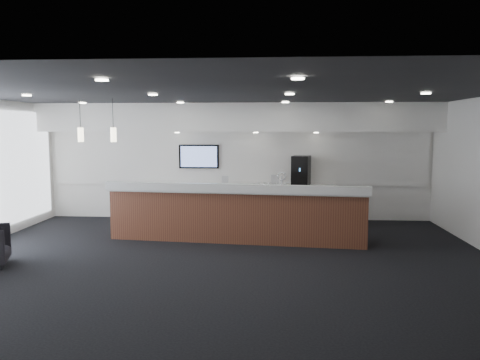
{
  "coord_description": "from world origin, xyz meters",
  "views": [
    {
      "loc": [
        0.89,
        -8.22,
        2.37
      ],
      "look_at": [
        0.25,
        1.3,
        1.33
      ],
      "focal_mm": 35.0,
      "sensor_mm": 36.0,
      "label": 1
    }
  ],
  "objects": [
    {
      "name": "ground",
      "position": [
        0.0,
        0.0,
        0.0
      ],
      "size": [
        10.0,
        10.0,
        0.0
      ],
      "primitive_type": "plane",
      "color": "black",
      "rests_on": "ground"
    },
    {
      "name": "ceiling",
      "position": [
        0.0,
        0.0,
        3.0
      ],
      "size": [
        10.0,
        8.0,
        0.02
      ],
      "primitive_type": "cube",
      "color": "black",
      "rests_on": "back_wall"
    },
    {
      "name": "back_wall",
      "position": [
        0.0,
        4.0,
        1.5
      ],
      "size": [
        10.0,
        0.02,
        3.0
      ],
      "primitive_type": "cube",
      "color": "white",
      "rests_on": "ground"
    },
    {
      "name": "soffit_bulkhead",
      "position": [
        0.0,
        3.55,
        2.65
      ],
      "size": [
        10.0,
        0.9,
        0.7
      ],
      "primitive_type": "cube",
      "color": "white",
      "rests_on": "back_wall"
    },
    {
      "name": "alcove_panel",
      "position": [
        0.0,
        3.97,
        1.6
      ],
      "size": [
        9.8,
        0.06,
        1.4
      ],
      "primitive_type": "cube",
      "color": "white",
      "rests_on": "back_wall"
    },
    {
      "name": "back_credenza",
      "position": [
        -0.0,
        3.64,
        0.48
      ],
      "size": [
        5.06,
        0.66,
        0.95
      ],
      "color": "#999CA1",
      "rests_on": "ground"
    },
    {
      "name": "wall_tv",
      "position": [
        -1.0,
        3.91,
        1.65
      ],
      "size": [
        1.05,
        0.08,
        0.62
      ],
      "color": "black",
      "rests_on": "back_wall"
    },
    {
      "name": "pendant_left",
      "position": [
        -2.4,
        0.8,
        2.25
      ],
      "size": [
        0.12,
        0.12,
        0.3
      ],
      "primitive_type": "cylinder",
      "color": "#F4E9BE",
      "rests_on": "ceiling"
    },
    {
      "name": "pendant_right",
      "position": [
        -3.1,
        0.8,
        2.25
      ],
      "size": [
        0.12,
        0.12,
        0.3
      ],
      "primitive_type": "cylinder",
      "color": "#F4E9BE",
      "rests_on": "ceiling"
    },
    {
      "name": "ceiling_can_lights",
      "position": [
        0.0,
        0.0,
        2.97
      ],
      "size": [
        7.0,
        5.0,
        0.02
      ],
      "primitive_type": null,
      "color": "white",
      "rests_on": "ceiling"
    },
    {
      "name": "service_counter",
      "position": [
        0.16,
        1.55,
        0.57
      ],
      "size": [
        5.52,
        1.45,
        1.49
      ],
      "rotation": [
        0.0,
        0.0,
        -0.1
      ],
      "color": "#572B1D",
      "rests_on": "ground"
    },
    {
      "name": "coffee_machine",
      "position": [
        1.65,
        3.68,
        1.32
      ],
      "size": [
        0.53,
        0.6,
        0.74
      ],
      "rotation": [
        0.0,
        0.0,
        -0.25
      ],
      "color": "black",
      "rests_on": "back_credenza"
    },
    {
      "name": "info_sign_left",
      "position": [
        -0.28,
        3.57,
        1.07
      ],
      "size": [
        0.17,
        0.03,
        0.23
      ],
      "primitive_type": "cube",
      "rotation": [
        0.0,
        0.0,
        -0.06
      ],
      "color": "silver",
      "rests_on": "back_credenza"
    },
    {
      "name": "info_sign_right",
      "position": [
        0.99,
        3.53,
        1.09
      ],
      "size": [
        0.2,
        0.02,
        0.27
      ],
      "primitive_type": "cube",
      "rotation": [
        0.0,
        0.0,
        -0.01
      ],
      "color": "silver",
      "rests_on": "back_credenza"
    },
    {
      "name": "cup_0",
      "position": [
        1.57,
        3.54,
        0.99
      ],
      "size": [
        0.09,
        0.09,
        0.09
      ],
      "primitive_type": "imported",
      "color": "white",
      "rests_on": "back_credenza"
    },
    {
      "name": "cup_1",
      "position": [
        1.43,
        3.54,
        0.99
      ],
      "size": [
        0.13,
        0.13,
        0.09
      ],
      "primitive_type": "imported",
      "rotation": [
        0.0,
        0.0,
        0.65
      ],
      "color": "white",
      "rests_on": "back_credenza"
    },
    {
      "name": "cup_2",
      "position": [
        1.29,
        3.54,
        0.99
      ],
      "size": [
        0.11,
        0.11,
        0.09
      ],
      "primitive_type": "imported",
      "rotation": [
        0.0,
        0.0,
        1.29
      ],
      "color": "white",
      "rests_on": "back_credenza"
    },
    {
      "name": "cup_3",
      "position": [
        1.15,
        3.54,
        0.99
      ],
      "size": [
        0.12,
        0.12,
        0.09
      ],
      "primitive_type": "imported",
      "rotation": [
        0.0,
        0.0,
        1.94
      ],
      "color": "white",
      "rests_on": "back_credenza"
    },
    {
      "name": "cup_4",
      "position": [
        1.01,
        3.54,
        0.99
      ],
      "size": [
        0.13,
        0.13,
        0.09
      ],
      "primitive_type": "imported",
      "rotation": [
        0.0,
        0.0,
        2.58
      ],
      "color": "white",
      "rests_on": "back_credenza"
    },
    {
      "name": "cup_5",
      "position": [
        0.87,
        3.54,
        0.99
      ],
      "size": [
        0.1,
        0.1,
        0.09
      ],
      "primitive_type": "imported",
      "rotation": [
        0.0,
        0.0,
        3.23
      ],
      "color": "white",
      "rests_on": "back_credenza"
    },
    {
      "name": "cup_6",
      "position": [
        0.73,
        3.54,
        0.99
      ],
      "size": [
        0.13,
        0.13,
        0.09
      ],
      "primitive_type": "imported",
      "rotation": [
        0.0,
        0.0,
        3.87
      ],
      "color": "white",
      "rests_on": "back_credenza"
    },
    {
      "name": "cup_7",
      "position": [
        0.59,
        3.54,
        0.99
      ],
      "size": [
        0.11,
        0.11,
        0.09
      ],
      "primitive_type": "imported",
      "rotation": [
        0.0,
        0.0,
        4.52
      ],
      "color": "white",
      "rests_on": "back_credenza"
    }
  ]
}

